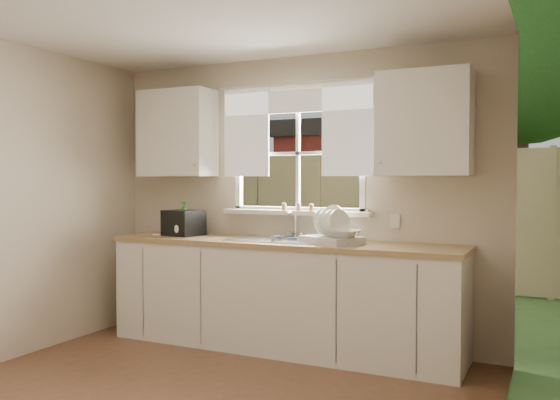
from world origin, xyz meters
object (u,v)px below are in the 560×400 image
at_px(soap_bottle_a, 185,218).
at_px(cup, 182,230).
at_px(dish_rack, 332,234).
at_px(black_appliance, 184,223).

distance_m(soap_bottle_a, cup, 0.26).
distance_m(dish_rack, soap_bottle_a, 1.55).
xyz_separation_m(dish_rack, soap_bottle_a, (-1.53, 0.17, 0.08)).
bearing_deg(dish_rack, soap_bottle_a, 173.57).
distance_m(dish_rack, cup, 1.42).
bearing_deg(soap_bottle_a, cup, -60.11).
relative_size(dish_rack, black_appliance, 1.69).
xyz_separation_m(cup, black_appliance, (-0.03, 0.08, 0.06)).
relative_size(dish_rack, cup, 3.85).
height_order(dish_rack, cup, dish_rack).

